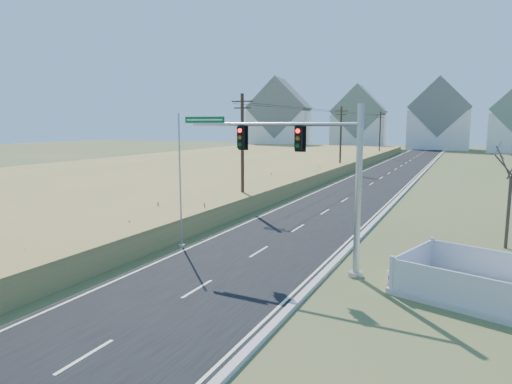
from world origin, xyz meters
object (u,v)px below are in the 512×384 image
object	(u,v)px
traffic_signal_mast	(317,171)
open_sign	(393,278)
flagpole	(180,195)
fence_enclosure	(488,292)

from	to	relation	value
traffic_signal_mast	open_sign	bearing A→B (deg)	-5.19
flagpole	open_sign	bearing A→B (deg)	-6.07
fence_enclosure	flagpole	xyz separation A→B (m)	(-14.95, 1.22, 2.61)
open_sign	traffic_signal_mast	bearing A→B (deg)	156.70
traffic_signal_mast	flagpole	xyz separation A→B (m)	(-7.85, 0.68, -1.70)
traffic_signal_mast	open_sign	distance (m)	5.58
fence_enclosure	open_sign	world-z (taller)	fence_enclosure
fence_enclosure	traffic_signal_mast	bearing A→B (deg)	-167.20
traffic_signal_mast	flagpole	bearing A→B (deg)	178.32
fence_enclosure	open_sign	xyz separation A→B (m)	(-3.55, 0.01, 0.04)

